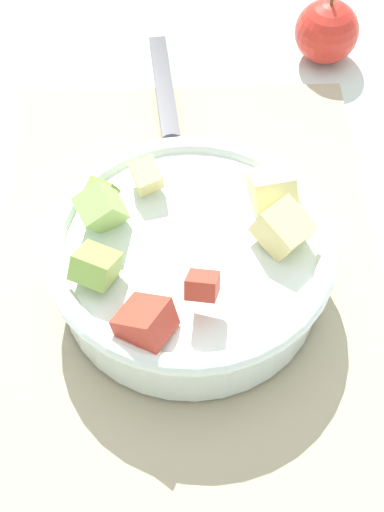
% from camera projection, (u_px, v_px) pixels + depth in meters
% --- Properties ---
extents(ground_plane, '(2.40, 2.40, 0.00)m').
position_uv_depth(ground_plane, '(191.00, 289.00, 0.67)').
color(ground_plane, silver).
extents(placemat, '(0.51, 0.33, 0.01)m').
position_uv_depth(placemat, '(191.00, 287.00, 0.67)').
color(placemat, tan).
rests_on(placemat, ground_plane).
extents(salad_bowl, '(0.24, 0.24, 0.10)m').
position_uv_depth(salad_bowl, '(192.00, 262.00, 0.64)').
color(salad_bowl, white).
rests_on(salad_bowl, placemat).
extents(serving_spoon, '(0.21, 0.04, 0.01)m').
position_uv_depth(serving_spoon, '(170.00, 126.00, 0.78)').
color(serving_spoon, black).
rests_on(serving_spoon, placemat).
extents(whole_apple, '(0.07, 0.07, 0.08)m').
position_uv_depth(whole_apple, '(327.00, 31.00, 0.83)').
color(whole_apple, red).
rests_on(whole_apple, ground_plane).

